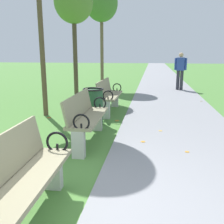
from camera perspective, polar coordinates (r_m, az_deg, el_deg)
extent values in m
plane|color=#4C7F38|center=(2.72, -7.72, -23.61)|extent=(80.00, 80.00, 0.00)
cube|color=gray|center=(20.15, 10.78, 8.36)|extent=(2.51, 44.00, 0.02)
cube|color=gray|center=(2.50, -19.35, -14.86)|extent=(0.50, 1.61, 0.05)
cube|color=gray|center=(2.50, -23.72, -9.63)|extent=(0.18, 1.60, 0.40)
cube|color=#B7B5AD|center=(3.22, -13.12, -12.89)|extent=(0.20, 0.13, 0.45)
torus|color=black|center=(3.08, -12.29, -6.72)|extent=(0.27, 0.04, 0.27)
cylinder|color=black|center=(3.10, -12.22, -8.11)|extent=(0.03, 0.03, 0.12)
cube|color=gray|center=(4.63, -5.22, -1.20)|extent=(0.47, 1.61, 0.05)
cube|color=gray|center=(4.63, -7.57, 1.59)|extent=(0.15, 1.60, 0.40)
cube|color=#B7B5AD|center=(4.02, -7.57, -7.24)|extent=(0.20, 0.12, 0.45)
cube|color=#B7B5AD|center=(5.40, -3.37, -1.84)|extent=(0.20, 0.12, 0.45)
torus|color=black|center=(3.88, -6.96, -2.34)|extent=(0.27, 0.03, 0.27)
cylinder|color=black|center=(3.90, -6.92, -3.47)|extent=(0.03, 0.03, 0.12)
torus|color=black|center=(5.32, -2.75, 1.99)|extent=(0.27, 0.03, 0.27)
cylinder|color=black|center=(5.34, -2.74, 1.15)|extent=(0.03, 0.03, 0.12)
cube|color=gray|center=(7.01, -0.26, 3.78)|extent=(0.45, 1.60, 0.05)
cube|color=gray|center=(7.02, -1.80, 5.63)|extent=(0.14, 1.60, 0.40)
cube|color=#B7B5AD|center=(6.35, -1.39, 0.47)|extent=(0.20, 0.12, 0.45)
cube|color=#B7B5AD|center=(7.78, 0.66, 2.84)|extent=(0.20, 0.12, 0.45)
torus|color=black|center=(6.25, -0.91, 3.68)|extent=(0.27, 0.03, 0.27)
cylinder|color=black|center=(6.26, -0.90, 2.96)|extent=(0.03, 0.03, 0.12)
torus|color=black|center=(7.73, 1.14, 5.51)|extent=(0.27, 0.03, 0.27)
cylinder|color=black|center=(7.74, 1.13, 4.92)|extent=(0.03, 0.03, 0.12)
cylinder|color=brown|center=(6.79, -15.57, 14.42)|extent=(0.13, 0.13, 3.65)
cylinder|color=#4C3D2D|center=(9.73, -8.28, 12.12)|extent=(0.16, 0.16, 2.93)
ellipsoid|color=#5B8438|center=(9.90, -8.69, 23.48)|extent=(1.39, 1.39, 1.53)
cylinder|color=brown|center=(12.07, -2.29, 13.25)|extent=(0.15, 0.15, 3.27)
ellipsoid|color=#477A33|center=(12.26, -2.39, 23.33)|extent=(1.45, 1.45, 1.60)
cylinder|color=#2D2D38|center=(11.69, 15.42, 6.94)|extent=(0.14, 0.14, 0.85)
cylinder|color=#2D2D38|center=(11.70, 14.64, 6.99)|extent=(0.14, 0.14, 0.85)
cube|color=#2D4799|center=(11.65, 15.24, 10.41)|extent=(0.37, 0.28, 0.56)
sphere|color=tan|center=(11.64, 15.36, 12.32)|extent=(0.20, 0.20, 0.20)
cylinder|color=#2D4799|center=(11.63, 16.34, 10.34)|extent=(0.09, 0.09, 0.52)
cylinder|color=#2D4799|center=(11.67, 14.15, 10.48)|extent=(0.09, 0.09, 0.52)
cylinder|color=#234C2D|center=(5.85, -4.20, 1.09)|extent=(0.44, 0.44, 0.80)
torus|color=black|center=(5.77, -4.27, 5.17)|extent=(0.48, 0.48, 0.04)
cylinder|color=#AD6B23|center=(6.20, 1.12, -1.94)|extent=(0.15, 0.15, 0.00)
cylinder|color=#93511E|center=(6.69, -14.03, -1.23)|extent=(0.15, 0.15, 0.00)
cylinder|color=#BC842D|center=(4.42, 16.59, -8.60)|extent=(0.08, 0.08, 0.00)
cylinder|color=#AD6B23|center=(7.77, -10.75, 0.93)|extent=(0.10, 0.10, 0.00)
cylinder|color=brown|center=(9.11, 19.53, 2.31)|extent=(0.09, 0.09, 0.00)
cylinder|color=brown|center=(6.19, -19.10, -2.72)|extent=(0.14, 0.14, 0.00)
cylinder|color=#BC842D|center=(4.73, 7.01, -6.66)|extent=(0.12, 0.12, 0.00)
cylinder|color=#BC842D|center=(10.16, -6.61, 3.93)|extent=(0.13, 0.13, 0.00)
cylinder|color=gold|center=(5.43, 10.88, -4.18)|extent=(0.08, 0.08, 0.00)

